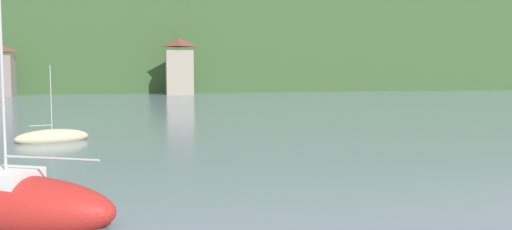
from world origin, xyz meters
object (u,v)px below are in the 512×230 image
(sailboat_far_0, at_px, (52,137))
(sailboat_near_1, at_px, (7,204))
(shore_building_central, at_px, (1,71))
(shore_building_eastcentral, at_px, (179,67))

(sailboat_far_0, relative_size, sailboat_near_1, 0.52)
(shore_building_central, height_order, shore_building_eastcentral, shore_building_eastcentral)
(shore_building_eastcentral, height_order, sailboat_far_0, shore_building_eastcentral)
(sailboat_far_0, xyz_separation_m, sailboat_near_1, (1.72, -19.11, 0.25))
(shore_building_central, relative_size, sailboat_far_0, 1.67)
(shore_building_central, distance_m, shore_building_eastcentral, 29.60)
(shore_building_central, height_order, sailboat_near_1, sailboat_near_1)
(shore_building_eastcentral, bearing_deg, shore_building_central, -179.42)
(shore_building_eastcentral, distance_m, sailboat_near_1, 81.21)
(sailboat_far_0, height_order, sailboat_near_1, sailboat_near_1)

